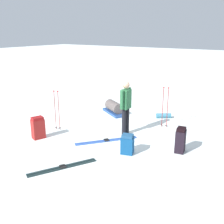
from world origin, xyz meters
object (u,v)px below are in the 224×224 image
at_px(ski_pair_far, 107,141).
at_px(backpack_small_spare, 180,140).
at_px(ski_poles_planted_near, 57,108).
at_px(backpack_bright, 127,144).
at_px(skier_standing, 126,105).
at_px(backpack_large_dark, 38,128).
at_px(gear_sled, 114,108).
at_px(ski_poles_planted_far, 165,105).
at_px(sleeping_mat_rolled, 164,116).
at_px(ski_pair_near, 63,167).

relative_size(ski_pair_far, backpack_small_spare, 2.28).
distance_m(ski_pair_far, ski_poles_planted_near, 2.04).
height_order(ski_pair_far, backpack_bright, backpack_bright).
distance_m(skier_standing, ski_poles_planted_near, 2.28).
distance_m(backpack_large_dark, gear_sled, 3.44).
height_order(ski_poles_planted_far, sleeping_mat_rolled, ski_poles_planted_far).
xyz_separation_m(backpack_small_spare, sleeping_mat_rolled, (1.54, -2.49, -0.25)).
bearing_deg(ski_poles_planted_near, backpack_small_spare, -171.49).
bearing_deg(gear_sled, backpack_large_dark, 80.97).
height_order(backpack_large_dark, backpack_bright, backpack_large_dark).
relative_size(backpack_bright, sleeping_mat_rolled, 0.98).
xyz_separation_m(ski_pair_near, backpack_large_dark, (1.91, -0.95, 0.32)).
height_order(gear_sled, sleeping_mat_rolled, gear_sled).
xyz_separation_m(ski_pair_far, ski_poles_planted_far, (-0.95, -2.10, 0.76)).
bearing_deg(ski_poles_planted_near, ski_pair_far, -177.13).
bearing_deg(ski_pair_far, ski_poles_planted_far, -114.24).
distance_m(skier_standing, ski_pair_far, 1.25).
distance_m(ski_pair_near, ski_poles_planted_far, 4.19).
bearing_deg(backpack_small_spare, gear_sled, -29.43).
relative_size(backpack_bright, gear_sled, 0.42).
height_order(backpack_large_dark, ski_poles_planted_far, ski_poles_planted_far).
height_order(ski_pair_near, ski_poles_planted_near, ski_poles_planted_near).
bearing_deg(backpack_bright, ski_pair_near, 59.99).
bearing_deg(backpack_small_spare, sleeping_mat_rolled, -58.25).
distance_m(backpack_bright, backpack_small_spare, 1.44).
relative_size(backpack_large_dark, ski_poles_planted_far, 0.49).
xyz_separation_m(ski_pair_far, ski_poles_planted_near, (1.91, 0.10, 0.72)).
relative_size(skier_standing, ski_pair_far, 1.07).
height_order(backpack_bright, gear_sled, backpack_bright).
xyz_separation_m(ski_poles_planted_near, sleeping_mat_rolled, (-2.46, -3.09, -0.65)).
height_order(backpack_large_dark, gear_sled, backpack_large_dark).
bearing_deg(sleeping_mat_rolled, backpack_bright, 96.71).
xyz_separation_m(ski_pair_near, ski_pair_far, (0.05, -1.92, -0.00)).
relative_size(backpack_large_dark, gear_sled, 0.52).
bearing_deg(ski_poles_planted_near, backpack_large_dark, 92.97).
xyz_separation_m(ski_pair_far, backpack_bright, (-0.94, 0.37, 0.25)).
xyz_separation_m(ski_poles_planted_far, gear_sled, (2.27, -0.33, -0.54)).
relative_size(ski_poles_planted_far, sleeping_mat_rolled, 2.53).
xyz_separation_m(ski_pair_near, backpack_small_spare, (-2.04, -2.42, 0.33)).
bearing_deg(skier_standing, ski_pair_near, 87.34).
bearing_deg(gear_sled, ski_pair_far, 118.63).
bearing_deg(skier_standing, backpack_large_dark, 41.05).
xyz_separation_m(ski_pair_near, sleeping_mat_rolled, (-0.50, -4.91, 0.08)).
bearing_deg(ski_pair_near, gear_sled, -72.49).
height_order(backpack_large_dark, ski_poles_planted_near, ski_poles_planted_near).
xyz_separation_m(ski_poles_planted_near, ski_poles_planted_far, (-2.85, -2.19, 0.03)).
relative_size(ski_pair_near, backpack_large_dark, 2.34).
bearing_deg(sleeping_mat_rolled, ski_pair_far, 79.66).
relative_size(gear_sled, sleeping_mat_rolled, 2.36).
height_order(backpack_small_spare, gear_sled, backpack_small_spare).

